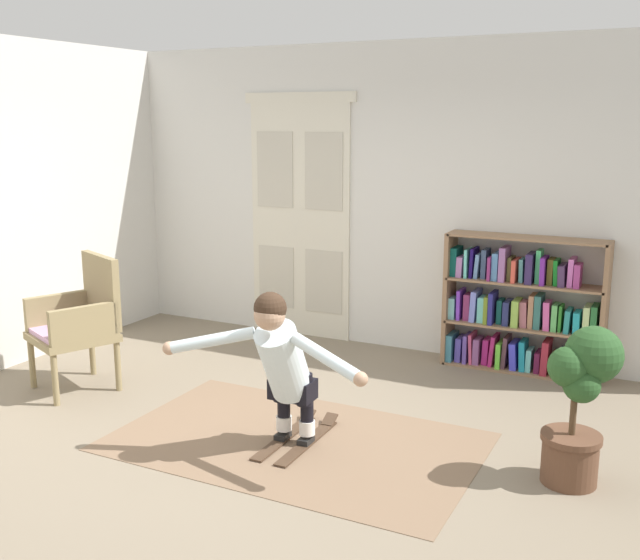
% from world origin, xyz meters
% --- Properties ---
extents(ground_plane, '(7.20, 7.20, 0.00)m').
position_xyz_m(ground_plane, '(0.00, 0.00, 0.00)').
color(ground_plane, '#7C6E5B').
extents(back_wall, '(6.00, 0.10, 2.90)m').
position_xyz_m(back_wall, '(0.00, 2.60, 1.45)').
color(back_wall, silver).
rests_on(back_wall, ground).
extents(double_door, '(1.22, 0.05, 2.45)m').
position_xyz_m(double_door, '(-1.10, 2.54, 1.23)').
color(double_door, beige).
rests_on(double_door, ground).
extents(rug, '(2.50, 1.55, 0.01)m').
position_xyz_m(rug, '(0.12, 0.17, 0.00)').
color(rug, '#7B614A').
rests_on(rug, ground).
extents(bookshelf, '(1.38, 0.30, 1.21)m').
position_xyz_m(bookshelf, '(1.16, 2.39, 0.55)').
color(bookshelf, '#8C694D').
rests_on(bookshelf, ground).
extents(wicker_chair, '(0.79, 0.79, 1.10)m').
position_xyz_m(wicker_chair, '(-1.98, 0.34, 0.58)').
color(wicker_chair, '#8E7C55').
rests_on(wicker_chair, ground).
extents(potted_plant, '(0.44, 0.43, 0.99)m').
position_xyz_m(potted_plant, '(1.94, 0.44, 0.55)').
color(potted_plant, brown).
rests_on(potted_plant, ground).
extents(skis_pair, '(0.28, 0.83, 0.07)m').
position_xyz_m(skis_pair, '(0.12, 0.20, 0.02)').
color(skis_pair, '#483324').
rests_on(skis_pair, rug).
extents(person_skier, '(1.45, 0.62, 1.06)m').
position_xyz_m(person_skier, '(0.12, -0.01, 0.66)').
color(person_skier, white).
rests_on(person_skier, skis_pair).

